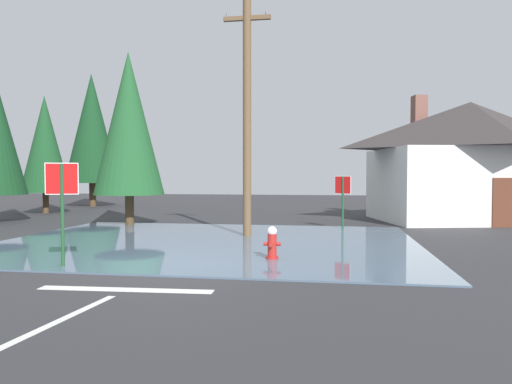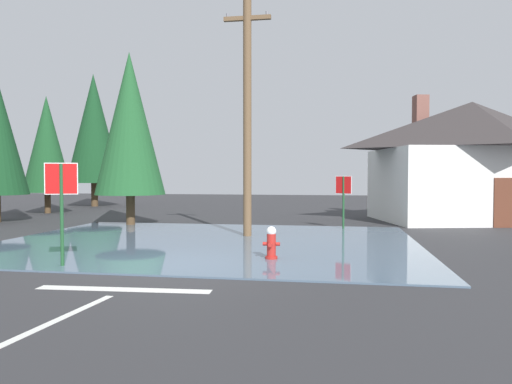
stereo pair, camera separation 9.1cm
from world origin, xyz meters
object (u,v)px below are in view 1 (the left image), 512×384
at_px(pine_tree_mid_left, 45,144).
at_px(fire_hydrant, 272,244).
at_px(utility_pole, 247,114).
at_px(house, 470,159).
at_px(stop_sign_near, 62,193).
at_px(pine_tree_short_left, 129,124).
at_px(pine_tree_tall_left, 92,129).
at_px(stop_sign_far, 343,192).

bearing_deg(pine_tree_mid_left, fire_hydrant, -41.20).
xyz_separation_m(utility_pole, house, (9.07, 7.24, -1.32)).
height_order(stop_sign_near, pine_tree_mid_left, pine_tree_mid_left).
distance_m(house, pine_tree_short_left, 15.28).
height_order(pine_tree_mid_left, pine_tree_short_left, pine_tree_short_left).
bearing_deg(pine_tree_mid_left, pine_tree_tall_left, 93.00).
relative_size(stop_sign_near, pine_tree_short_left, 0.33).
distance_m(stop_sign_far, pine_tree_mid_left, 17.09).
bearing_deg(stop_sign_far, pine_tree_short_left, 179.87).
bearing_deg(pine_tree_tall_left, house, -16.82).
xyz_separation_m(pine_tree_mid_left, pine_tree_short_left, (7.30, -5.34, 0.43)).
bearing_deg(pine_tree_tall_left, utility_pole, -46.78).
bearing_deg(fire_hydrant, house, 56.23).
bearing_deg(stop_sign_near, fire_hydrant, 20.18).
height_order(house, pine_tree_tall_left, pine_tree_tall_left).
height_order(stop_sign_near, utility_pole, utility_pole).
relative_size(stop_sign_far, pine_tree_short_left, 0.29).
bearing_deg(utility_pole, pine_tree_mid_left, 147.40).
xyz_separation_m(stop_sign_near, pine_tree_tall_left, (-9.92, 19.86, 3.54)).
relative_size(house, pine_tree_mid_left, 1.50).
bearing_deg(utility_pole, stop_sign_far, 40.97).
xyz_separation_m(pine_tree_tall_left, pine_tree_mid_left, (0.30, -5.75, -1.42)).
bearing_deg(utility_pole, pine_tree_tall_left, 133.22).
distance_m(fire_hydrant, pine_tree_tall_left, 23.75).
height_order(stop_sign_far, pine_tree_mid_left, pine_tree_mid_left).
xyz_separation_m(fire_hydrant, pine_tree_tall_left, (-14.50, 18.18, 4.82)).
bearing_deg(utility_pole, stop_sign_near, -118.27).
relative_size(stop_sign_near, stop_sign_far, 1.15).
height_order(utility_pole, pine_tree_mid_left, utility_pole).
distance_m(fire_hydrant, house, 14.02).
height_order(stop_sign_near, stop_sign_far, stop_sign_near).
height_order(stop_sign_near, pine_tree_tall_left, pine_tree_tall_left).
bearing_deg(stop_sign_far, pine_tree_mid_left, 161.54).
height_order(stop_sign_far, pine_tree_tall_left, pine_tree_tall_left).
bearing_deg(pine_tree_mid_left, stop_sign_far, -18.46).
height_order(stop_sign_near, house, house).
bearing_deg(house, fire_hydrant, -123.77).
distance_m(utility_pole, pine_tree_mid_left, 15.20).
bearing_deg(stop_sign_far, utility_pole, -139.03).
bearing_deg(pine_tree_mid_left, stop_sign_near, -55.72).
xyz_separation_m(stop_sign_near, pine_tree_mid_left, (-9.62, 14.11, 2.11)).
relative_size(stop_sign_near, fire_hydrant, 2.83).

